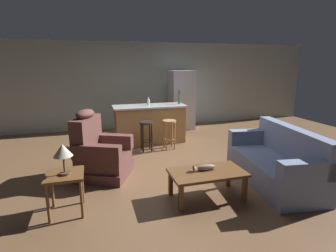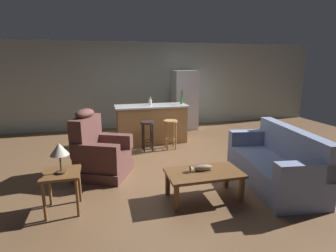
{
  "view_description": "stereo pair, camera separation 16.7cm",
  "coord_description": "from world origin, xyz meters",
  "px_view_note": "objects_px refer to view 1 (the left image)",
  "views": [
    {
      "loc": [
        -1.37,
        -4.97,
        1.96
      ],
      "look_at": [
        0.06,
        -0.1,
        0.75
      ],
      "focal_mm": 28.0,
      "sensor_mm": 36.0,
      "label": 1
    },
    {
      "loc": [
        -1.21,
        -5.01,
        1.96
      ],
      "look_at": [
        0.06,
        -0.1,
        0.75
      ],
      "focal_mm": 28.0,
      "sensor_mm": 36.0,
      "label": 2
    }
  ],
  "objects_px": {
    "table_lamp": "(63,152)",
    "bottle_tall_green": "(148,102)",
    "end_table": "(65,181)",
    "couch": "(276,163)",
    "fish_figurine": "(204,168)",
    "kitchen_island": "(150,124)",
    "coffee_table": "(207,175)",
    "recliner_near_lamp": "(100,153)",
    "refrigerator": "(181,100)",
    "bar_stool_right": "(169,129)",
    "bottle_short_amber": "(179,100)",
    "bar_stool_left": "(146,131)"
  },
  "relations": [
    {
      "from": "refrigerator",
      "to": "bottle_tall_green",
      "type": "distance_m",
      "value": 1.73
    },
    {
      "from": "bottle_short_amber",
      "to": "end_table",
      "type": "bearing_deg",
      "value": -131.54
    },
    {
      "from": "coffee_table",
      "to": "couch",
      "type": "bearing_deg",
      "value": 7.13
    },
    {
      "from": "couch",
      "to": "end_table",
      "type": "height_order",
      "value": "couch"
    },
    {
      "from": "end_table",
      "to": "bar_stool_left",
      "type": "distance_m",
      "value": 2.74
    },
    {
      "from": "couch",
      "to": "kitchen_island",
      "type": "height_order",
      "value": "kitchen_island"
    },
    {
      "from": "coffee_table",
      "to": "end_table",
      "type": "relative_size",
      "value": 1.96
    },
    {
      "from": "coffee_table",
      "to": "kitchen_island",
      "type": "xyz_separation_m",
      "value": [
        -0.19,
        3.04,
        0.11
      ]
    },
    {
      "from": "fish_figurine",
      "to": "refrigerator",
      "type": "distance_m",
      "value": 4.36
    },
    {
      "from": "bar_stool_right",
      "to": "kitchen_island",
      "type": "bearing_deg",
      "value": 117.62
    },
    {
      "from": "end_table",
      "to": "bar_stool_right",
      "type": "bearing_deg",
      "value": 46.89
    },
    {
      "from": "end_table",
      "to": "refrigerator",
      "type": "bearing_deg",
      "value": 53.33
    },
    {
      "from": "recliner_near_lamp",
      "to": "bottle_short_amber",
      "type": "relative_size",
      "value": 4.26
    },
    {
      "from": "coffee_table",
      "to": "bar_stool_right",
      "type": "distance_m",
      "value": 2.42
    },
    {
      "from": "kitchen_island",
      "to": "bottle_short_amber",
      "type": "distance_m",
      "value": 0.98
    },
    {
      "from": "refrigerator",
      "to": "bottle_short_amber",
      "type": "height_order",
      "value": "refrigerator"
    },
    {
      "from": "recliner_near_lamp",
      "to": "refrigerator",
      "type": "bearing_deg",
      "value": 74.28
    },
    {
      "from": "bar_stool_right",
      "to": "bottle_short_amber",
      "type": "bearing_deg",
      "value": 54.57
    },
    {
      "from": "table_lamp",
      "to": "kitchen_island",
      "type": "distance_m",
      "value": 3.42
    },
    {
      "from": "table_lamp",
      "to": "kitchen_island",
      "type": "height_order",
      "value": "table_lamp"
    },
    {
      "from": "table_lamp",
      "to": "end_table",
      "type": "bearing_deg",
      "value": 115.08
    },
    {
      "from": "bottle_tall_green",
      "to": "fish_figurine",
      "type": "bearing_deg",
      "value": -86.67
    },
    {
      "from": "bar_stool_left",
      "to": "bottle_short_amber",
      "type": "relative_size",
      "value": 2.42
    },
    {
      "from": "table_lamp",
      "to": "bar_stool_left",
      "type": "distance_m",
      "value": 2.78
    },
    {
      "from": "couch",
      "to": "kitchen_island",
      "type": "xyz_separation_m",
      "value": [
        -1.54,
        2.87,
        0.14
      ]
    },
    {
      "from": "fish_figurine",
      "to": "end_table",
      "type": "distance_m",
      "value": 1.94
    },
    {
      "from": "table_lamp",
      "to": "bottle_tall_green",
      "type": "distance_m",
      "value": 3.43
    },
    {
      "from": "end_table",
      "to": "couch",
      "type": "bearing_deg",
      "value": 0.18
    },
    {
      "from": "recliner_near_lamp",
      "to": "refrigerator",
      "type": "xyz_separation_m",
      "value": [
        2.56,
        2.97,
        0.46
      ]
    },
    {
      "from": "table_lamp",
      "to": "bottle_tall_green",
      "type": "height_order",
      "value": "bottle_tall_green"
    },
    {
      "from": "kitchen_island",
      "to": "refrigerator",
      "type": "xyz_separation_m",
      "value": [
        1.26,
        1.2,
        0.4
      ]
    },
    {
      "from": "table_lamp",
      "to": "kitchen_island",
      "type": "relative_size",
      "value": 0.23
    },
    {
      "from": "table_lamp",
      "to": "refrigerator",
      "type": "xyz_separation_m",
      "value": [
        3.03,
        4.11,
        0.01
      ]
    },
    {
      "from": "coffee_table",
      "to": "couch",
      "type": "relative_size",
      "value": 0.55
    },
    {
      "from": "end_table",
      "to": "table_lamp",
      "type": "height_order",
      "value": "table_lamp"
    },
    {
      "from": "fish_figurine",
      "to": "bar_stool_left",
      "type": "relative_size",
      "value": 0.5
    },
    {
      "from": "table_lamp",
      "to": "bottle_short_amber",
      "type": "distance_m",
      "value": 3.88
    },
    {
      "from": "recliner_near_lamp",
      "to": "bar_stool_left",
      "type": "xyz_separation_m",
      "value": [
        1.08,
        1.14,
        0.05
      ]
    },
    {
      "from": "fish_figurine",
      "to": "end_table",
      "type": "xyz_separation_m",
      "value": [
        -1.94,
        0.11,
        -0.0
      ]
    },
    {
      "from": "bar_stool_right",
      "to": "bottle_tall_green",
      "type": "relative_size",
      "value": 3.34
    },
    {
      "from": "bottle_tall_green",
      "to": "kitchen_island",
      "type": "bearing_deg",
      "value": -67.45
    },
    {
      "from": "bottle_short_amber",
      "to": "couch",
      "type": "bearing_deg",
      "value": -75.46
    },
    {
      "from": "table_lamp",
      "to": "recliner_near_lamp",
      "type": "bearing_deg",
      "value": 67.42
    },
    {
      "from": "table_lamp",
      "to": "coffee_table",
      "type": "bearing_deg",
      "value": -3.9
    },
    {
      "from": "fish_figurine",
      "to": "recliner_near_lamp",
      "type": "height_order",
      "value": "recliner_near_lamp"
    },
    {
      "from": "fish_figurine",
      "to": "kitchen_island",
      "type": "distance_m",
      "value": 3.0
    },
    {
      "from": "fish_figurine",
      "to": "end_table",
      "type": "height_order",
      "value": "end_table"
    },
    {
      "from": "bottle_tall_green",
      "to": "end_table",
      "type": "bearing_deg",
      "value": -121.15
    },
    {
      "from": "recliner_near_lamp",
      "to": "bottle_short_amber",
      "type": "height_order",
      "value": "bottle_short_amber"
    },
    {
      "from": "coffee_table",
      "to": "couch",
      "type": "xyz_separation_m",
      "value": [
        1.34,
        0.17,
        -0.02
      ]
    }
  ]
}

